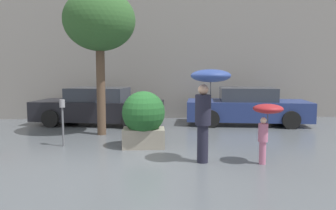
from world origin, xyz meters
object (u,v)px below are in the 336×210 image
Objects in this scene: person_child at (267,117)px; parked_car_far at (247,107)px; street_tree at (99,22)px; planter_box at (144,118)px; person_adult at (208,94)px; parked_car_near at (99,107)px; parking_meter at (62,113)px.

parked_car_far reaches higher than person_child.
person_child is at bearing -40.92° from street_tree.
planter_box is 2.15m from person_adult.
parked_car_near and parked_car_far have the same top height.
street_tree reaches higher than parking_meter.
parked_car_near is at bearing 125.20° from person_child.
person_child is 5.06m from parking_meter.
parked_car_far is 3.74× the size of parking_meter.
street_tree reaches higher than person_child.
planter_box is at bearing 141.72° from parked_car_far.
street_tree is at bearing 127.20° from planter_box.
parked_car_far is 1.05× the size of street_tree.
parked_car_near reaches higher than parking_meter.
planter_box is 4.14m from parked_car_near.
street_tree is (-1.33, 1.75, 2.65)m from planter_box.
person_child is (1.22, -0.17, -0.46)m from person_adult.
planter_box is at bearing 145.78° from person_adult.
person_child is 1.04× the size of parking_meter.
parked_car_far is at bearing 43.03° from planter_box.
person_adult is 3.91m from parking_meter.
parked_car_far is 6.67m from parking_meter.
planter_box is at bearing -144.62° from parked_car_near.
parked_car_far is at bearing 18.89° from street_tree.
planter_box is 3.09m from person_child.
parking_meter is at bearing 174.12° from planter_box.
street_tree is 3.57× the size of parking_meter.
parked_car_far is (1.12, 5.13, -0.39)m from person_child.
planter_box is at bearing 144.06° from person_child.
parking_meter is (-0.77, -1.53, -2.53)m from street_tree.
person_adult is 0.41× the size of parked_car_near.
person_adult is 1.56× the size of person_child.
parking_meter is at bearing 127.95° from parked_car_far.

